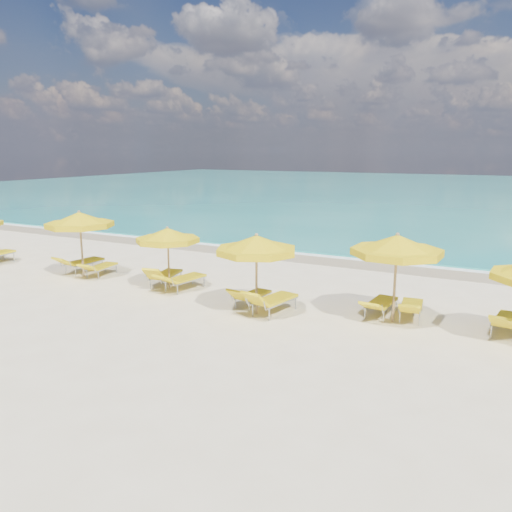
% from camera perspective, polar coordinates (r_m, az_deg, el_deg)
% --- Properties ---
extents(ground_plane, '(120.00, 120.00, 0.00)m').
position_cam_1_polar(ground_plane, '(15.39, -2.58, -5.41)').
color(ground_plane, beige).
extents(ocean, '(120.00, 80.00, 0.30)m').
position_cam_1_polar(ocean, '(61.33, 20.54, 6.95)').
color(ocean, '#167F79').
rests_on(ocean, ground).
extents(wet_sand_band, '(120.00, 2.60, 0.01)m').
position_cam_1_polar(wet_sand_band, '(21.90, 7.11, -0.22)').
color(wet_sand_band, tan).
rests_on(wet_sand_band, ground).
extents(foam_line, '(120.00, 1.20, 0.03)m').
position_cam_1_polar(foam_line, '(22.64, 7.81, 0.16)').
color(foam_line, white).
rests_on(foam_line, ground).
extents(whitecap_near, '(14.00, 0.36, 0.05)m').
position_cam_1_polar(whitecap_near, '(32.90, 3.13, 3.95)').
color(whitecap_near, white).
rests_on(whitecap_near, ground).
extents(umbrella_2, '(2.61, 2.61, 2.47)m').
position_cam_1_polar(umbrella_2, '(19.26, -19.51, 3.86)').
color(umbrella_2, '#A78553').
rests_on(umbrella_2, ground).
extents(umbrella_3, '(2.66, 2.66, 2.14)m').
position_cam_1_polar(umbrella_3, '(16.74, -10.07, 2.28)').
color(umbrella_3, '#A78553').
rests_on(umbrella_3, ground).
extents(umbrella_4, '(2.33, 2.33, 2.34)m').
position_cam_1_polar(umbrella_4, '(13.91, 0.05, 1.22)').
color(umbrella_4, '#A78553').
rests_on(umbrella_4, ground).
extents(umbrella_5, '(3.10, 3.10, 2.48)m').
position_cam_1_polar(umbrella_5, '(13.73, 15.81, 1.09)').
color(umbrella_5, '#A78553').
rests_on(umbrella_5, ground).
extents(lounger_2_left, '(0.82, 2.01, 0.78)m').
position_cam_1_polar(lounger_2_left, '(20.34, -19.13, -1.07)').
color(lounger_2_left, '#A5A8AD').
rests_on(lounger_2_left, ground).
extents(lounger_2_right, '(0.75, 1.76, 0.66)m').
position_cam_1_polar(lounger_2_right, '(19.52, -17.27, -1.58)').
color(lounger_2_right, '#A5A8AD').
rests_on(lounger_2_right, ground).
extents(lounger_3_left, '(0.96, 1.93, 0.87)m').
position_cam_1_polar(lounger_3_left, '(17.53, -10.31, -2.62)').
color(lounger_3_left, '#A5A8AD').
rests_on(lounger_3_left, ground).
extents(lounger_3_right, '(0.96, 2.01, 0.75)m').
position_cam_1_polar(lounger_3_right, '(16.93, -8.21, -3.09)').
color(lounger_3_right, '#A5A8AD').
rests_on(lounger_3_right, ground).
extents(lounger_4_left, '(0.74, 1.70, 0.75)m').
position_cam_1_polar(lounger_4_left, '(15.03, -0.44, -5.01)').
color(lounger_4_left, '#A5A8AD').
rests_on(lounger_4_left, ground).
extents(lounger_4_right, '(1.01, 2.02, 0.89)m').
position_cam_1_polar(lounger_4_right, '(14.40, 2.03, -5.63)').
color(lounger_4_right, '#A5A8AD').
rests_on(lounger_4_right, ground).
extents(lounger_5_left, '(0.73, 1.86, 0.68)m').
position_cam_1_polar(lounger_5_left, '(14.66, 14.05, -5.79)').
color(lounger_5_left, '#A5A8AD').
rests_on(lounger_5_left, ground).
extents(lounger_5_right, '(0.74, 1.79, 0.71)m').
position_cam_1_polar(lounger_5_right, '(14.63, 17.30, -6.03)').
color(lounger_5_right, '#A5A8AD').
rests_on(lounger_5_right, ground).
extents(lounger_6_left, '(0.84, 1.86, 0.77)m').
position_cam_1_polar(lounger_6_left, '(14.34, 26.76, -7.13)').
color(lounger_6_left, '#A5A8AD').
rests_on(lounger_6_left, ground).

